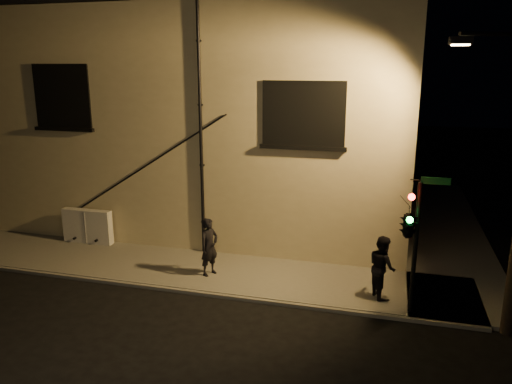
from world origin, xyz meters
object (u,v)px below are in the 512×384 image
(pedestrian_b, at_px, (382,267))
(traffic_signal, at_px, (409,223))
(pedestrian_a, at_px, (209,247))
(utility_cabinet, at_px, (88,226))

(pedestrian_b, bearing_deg, traffic_signal, -169.15)
(pedestrian_a, distance_m, pedestrian_b, 5.19)
(utility_cabinet, bearing_deg, traffic_signal, -12.78)
(pedestrian_b, height_order, traffic_signal, traffic_signal)
(pedestrian_a, distance_m, traffic_signal, 6.06)
(pedestrian_a, xyz_separation_m, pedestrian_b, (5.19, -0.17, -0.01))
(utility_cabinet, bearing_deg, pedestrian_a, -16.11)
(pedestrian_a, height_order, traffic_signal, traffic_signal)
(pedestrian_a, bearing_deg, utility_cabinet, 101.20)
(pedestrian_a, bearing_deg, pedestrian_b, -64.54)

